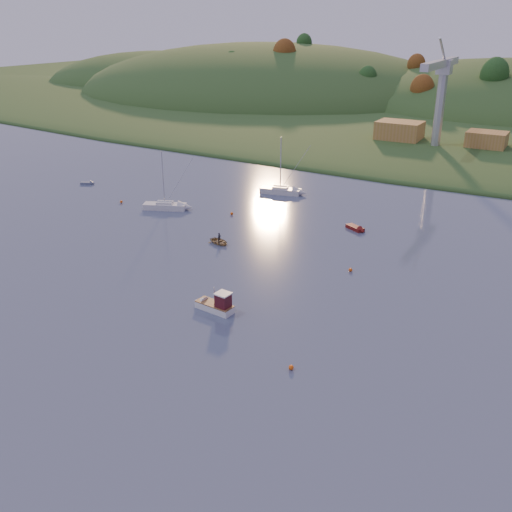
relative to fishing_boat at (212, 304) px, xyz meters
The scene contains 21 objects.
ground 26.80m from the fishing_boat, 89.64° to the right, with size 500.00×500.00×0.00m, color #344355.
far_shore 203.22m from the fishing_boat, 89.95° to the left, with size 620.00×220.00×1.50m, color #25491D.
shore_slope 138.22m from the fishing_boat, 89.93° to the left, with size 640.00×150.00×7.00m, color #25491D.
hill_left_far 246.93m from the fishing_boat, 130.34° to the left, with size 120.00×100.00×32.00m, color #25491D.
hill_left 195.13m from the fishing_boat, 117.41° to the left, with size 170.00×140.00×44.00m, color #25491D.
hillside_trees 158.22m from the fishing_boat, 89.94° to the left, with size 280.00×50.00×32.00m, color #184418, non-canonical shape.
wharf 95.36m from the fishing_boat, 86.89° to the left, with size 42.00×16.00×2.40m, color slate.
shed_west 96.62m from the fishing_boat, 94.65° to the left, with size 11.00×8.00×4.80m, color #A87A38.
shed_east 98.17m from the fishing_boat, 82.29° to the left, with size 9.00×7.00×4.00m, color #A87A38.
dock_crane 93.09m from the fishing_boat, 88.65° to the left, with size 3.20×28.00×20.30m.
fishing_boat is the anchor object (origin of this frame).
sailboat_near 39.32m from the fishing_boat, 136.61° to the left, with size 7.80×5.10×10.44m.
sailboat_far 48.51m from the fishing_boat, 108.57° to the left, with size 8.14×4.04×10.84m.
canoe 20.97m from the fishing_boat, 121.34° to the left, with size 2.50×3.50×0.73m, color #9D8457.
paddler 20.96m from the fishing_boat, 121.34° to the left, with size 0.54×0.35×1.47m, color black.
red_tender 34.13m from the fishing_boat, 81.35° to the left, with size 3.99×3.00×1.31m.
grey_dinghy 61.46m from the fishing_boat, 148.33° to the left, with size 3.06×2.23×1.08m.
buoy_0 14.95m from the fishing_boat, 25.17° to the right, with size 0.50×0.50×0.50m, color #FC5A0D.
buoy_1 20.82m from the fishing_boat, 61.53° to the left, with size 0.50×0.50×0.50m, color #FC5A0D.
buoy_2 45.84m from the fishing_boat, 145.64° to the left, with size 0.50×0.50×0.50m, color #FC5A0D.
buoy_3 34.59m from the fishing_boat, 118.71° to the left, with size 0.50×0.50×0.50m, color #FC5A0D.
Camera 1 is at (33.88, -21.60, 31.54)m, focal length 40.00 mm.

